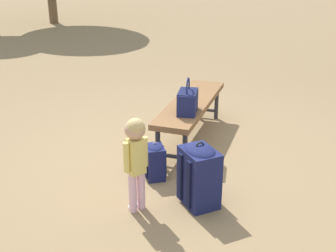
{
  "coord_description": "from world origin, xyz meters",
  "views": [
    {
      "loc": [
        3.42,
        1.92,
        2.02
      ],
      "look_at": [
        0.07,
        0.13,
        0.45
      ],
      "focal_mm": 46.48,
      "sensor_mm": 36.0,
      "label": 1
    }
  ],
  "objects_px": {
    "park_bench": "(191,106)",
    "backpack_small": "(155,160)",
    "child_standing": "(136,151)",
    "handbag": "(188,101)",
    "backpack_large": "(199,173)"
  },
  "relations": [
    {
      "from": "park_bench",
      "to": "backpack_small",
      "type": "distance_m",
      "value": 1.0
    },
    {
      "from": "child_standing",
      "to": "backpack_small",
      "type": "distance_m",
      "value": 0.66
    },
    {
      "from": "handbag",
      "to": "park_bench",
      "type": "bearing_deg",
      "value": -160.41
    },
    {
      "from": "child_standing",
      "to": "backpack_small",
      "type": "bearing_deg",
      "value": -165.38
    },
    {
      "from": "handbag",
      "to": "backpack_small",
      "type": "relative_size",
      "value": 1.0
    },
    {
      "from": "park_bench",
      "to": "child_standing",
      "type": "xyz_separation_m",
      "value": [
        1.52,
        0.24,
        0.15
      ]
    },
    {
      "from": "child_standing",
      "to": "handbag",
      "type": "bearing_deg",
      "value": -174.34
    },
    {
      "from": "backpack_large",
      "to": "backpack_small",
      "type": "xyz_separation_m",
      "value": [
        -0.21,
        -0.54,
        -0.1
      ]
    },
    {
      "from": "handbag",
      "to": "child_standing",
      "type": "bearing_deg",
      "value": 5.66
    },
    {
      "from": "park_bench",
      "to": "child_standing",
      "type": "bearing_deg",
      "value": 8.92
    },
    {
      "from": "handbag",
      "to": "backpack_large",
      "type": "relative_size",
      "value": 0.65
    },
    {
      "from": "handbag",
      "to": "backpack_small",
      "type": "bearing_deg",
      "value": -2.23
    },
    {
      "from": "handbag",
      "to": "child_standing",
      "type": "height_order",
      "value": "handbag"
    },
    {
      "from": "park_bench",
      "to": "backpack_small",
      "type": "relative_size",
      "value": 4.48
    },
    {
      "from": "child_standing",
      "to": "backpack_large",
      "type": "bearing_deg",
      "value": 129.44
    }
  ]
}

